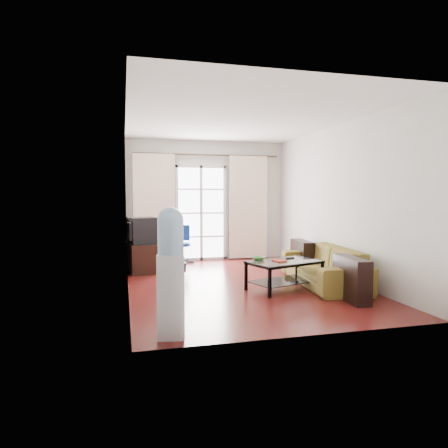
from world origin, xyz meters
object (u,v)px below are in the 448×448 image
Objects in this scene: sofa at (323,265)px; coffee_table at (285,271)px; task_chair at (182,252)px; crt_tv at (142,231)px; tv_stand at (142,258)px; water_cooler at (171,270)px.

sofa is 1.73× the size of coffee_table.
task_chair is (-1.20, 2.87, -0.05)m from coffee_table.
task_chair is at bearing -136.49° from sofa.
task_chair is (0.88, 0.83, -0.56)m from crt_tv.
tv_stand is 1.17× the size of crt_tv.
task_chair reaches higher than sofa.
task_chair is (0.88, 0.85, -0.03)m from tv_stand.
crt_tv is 3.71m from water_cooler.
sofa is 2.92× the size of tv_stand.
sofa is at bearing -36.32° from task_chair.
sofa is 3.38m from tv_stand.
task_chair reaches higher than coffee_table.
crt_tv is at bearing -119.89° from task_chair.
tv_stand reaches higher than coffee_table.
water_cooler is at bearing -139.47° from coffee_table.
task_chair is at bearing 89.70° from water_cooler.
water_cooler is at bearing -82.73° from task_chair.
tv_stand is at bearing -119.19° from task_chair.
crt_tv is 1.33m from task_chair.
coffee_table is 1.54× the size of task_chair.
coffee_table is at bearing 49.59° from water_cooler.
tv_stand is at bearing -99.54° from crt_tv.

